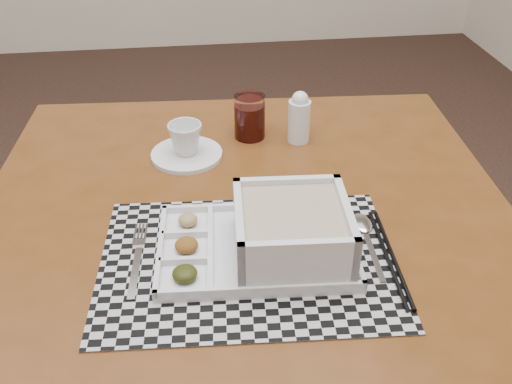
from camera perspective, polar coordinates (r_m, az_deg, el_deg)
floor at (r=1.93m, az=-21.24°, el=-13.13°), size 5.00×5.00×0.00m
dining_table at (r=1.08m, az=-0.94°, el=-5.56°), size 1.04×1.04×0.74m
placemat at (r=0.93m, az=-0.78°, el=-6.90°), size 0.50×0.37×0.00m
serving_tray at (r=0.92m, az=2.56°, el=-4.52°), size 0.33×0.24×0.10m
fork at (r=0.95m, az=-11.86°, el=-6.40°), size 0.03×0.19×0.00m
spoon at (r=1.01m, az=10.72°, el=-3.55°), size 0.04×0.18×0.01m
chopsticks at (r=0.96m, az=13.25°, el=-6.33°), size 0.03×0.24×0.01m
saucer at (r=1.21m, az=-6.94°, el=3.73°), size 0.15×0.15×0.01m
cup at (r=1.19m, az=-7.07°, el=5.32°), size 0.08×0.08×0.07m
juice_glass at (r=1.26m, az=-0.64°, el=7.39°), size 0.07×0.07×0.10m
creamer_bottle at (r=1.24m, az=4.35°, el=7.43°), size 0.05×0.05×0.12m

